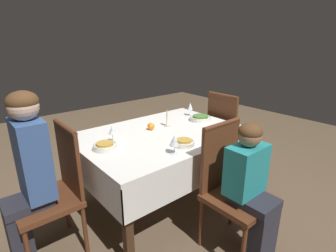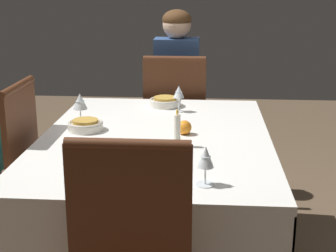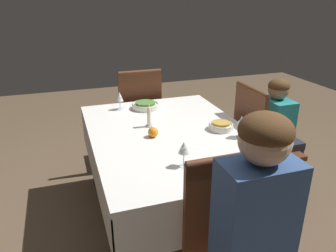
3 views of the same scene
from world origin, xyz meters
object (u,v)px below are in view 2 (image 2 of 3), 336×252
Objects in this scene: dining_table at (156,152)px; wine_glass_west at (179,93)px; candle_centerpiece at (177,132)px; orange_fruit at (184,127)px; bowl_east at (151,172)px; wine_glass_south at (80,102)px; wine_glass_east at (206,159)px; chair_south at (0,174)px; chair_west at (175,121)px; bowl_west at (166,102)px; person_adult_denim at (177,90)px; bowl_south at (86,125)px.

dining_table is 10.25× the size of wine_glass_west.
candle_centerpiece is 2.49× the size of orange_fruit.
wine_glass_west is 0.66× the size of bowl_east.
wine_glass_south reaches higher than wine_glass_west.
wine_glass_east is at bearing 21.93° from dining_table.
chair_south is 0.93m from candle_centerpiece.
chair_west reaches higher than orange_fruit.
wine_glass_south is at bearing -125.46° from candle_centerpiece.
bowl_east is 1.32× the size of candle_centerpiece.
wine_glass_west is (0.12, 0.08, 0.08)m from bowl_west.
wine_glass_east is at bearing 77.35° from bowl_east.
wine_glass_east is 2.17× the size of orange_fruit.
bowl_west is 1.08× the size of candle_centerpiece.
candle_centerpiece is at bearing -163.78° from wine_glass_east.
candle_centerpiece is at bearing 2.44° from wine_glass_west.
chair_south is 0.94m from orange_fruit.
person_adult_denim is at bearing 145.99° from chair_south.
chair_west is 0.61m from wine_glass_west.
wine_glass_south is (0.25, -0.50, -0.00)m from wine_glass_west.
bowl_south is 0.49m from orange_fruit.
bowl_west is at bearing -171.52° from candle_centerpiece.
wine_glass_west is at bearing 120.92° from chair_south.
candle_centerpiece is at bearing 82.73° from chair_south.
bowl_south is 0.76× the size of bowl_east.
chair_west reaches higher than candle_centerpiece.
orange_fruit is at bearing 170.07° from bowl_east.
bowl_south is 2.51× the size of orange_fruit.
bowl_south is 1.15× the size of wine_glass_south.
person_adult_denim is at bearing -90.00° from chair_west.
bowl_east is at bearing -9.93° from orange_fruit.
chair_west is at bearing 177.88° from dining_table.
bowl_south is (1.09, -0.39, 0.05)m from person_adult_denim.
chair_south is at bearing -52.95° from wine_glass_south.
orange_fruit is (-0.19, 0.02, -0.03)m from candle_centerpiece.
orange_fruit is at bearing 6.72° from wine_glass_west.
chair_south is at bearing 52.03° from chair_west.
dining_table is 0.38m from bowl_south.
person_adult_denim reaches higher than wine_glass_west.
chair_west is at bearing 149.37° from wine_glass_south.
wine_glass_west is at bearing 94.15° from person_adult_denim.
wine_glass_east is (0.55, 1.01, 0.30)m from chair_south.
dining_table is 6.73× the size of bowl_east.
chair_west is at bearing -176.20° from candle_centerpiece.
dining_table is 0.51m from wine_glass_south.
chair_west is 0.99m from orange_fruit.
wine_glass_west is 0.61m from bowl_south.
candle_centerpiece is at bearing 35.60° from dining_table.
person_adult_denim reaches higher than bowl_west.
orange_fruit is at bearing 102.17° from dining_table.
person_adult_denim reaches higher than dining_table.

